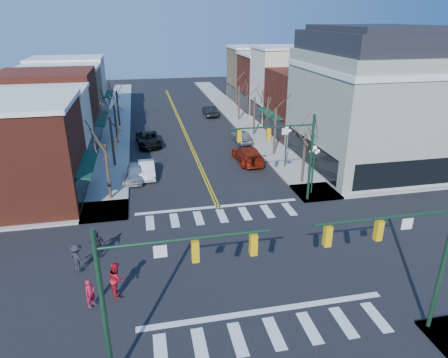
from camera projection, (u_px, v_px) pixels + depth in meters
ground at (242, 261)px, 24.67m from camera, size 160.00×160.00×0.00m
sidewalk_left at (112, 163)px, 41.09m from camera, size 3.50×70.00×0.15m
sidewalk_right at (274, 151)px, 44.43m from camera, size 3.50×70.00×0.15m
bldg_left_brick_a at (11, 156)px, 30.84m from camera, size 10.00×8.50×8.00m
bldg_left_stucco_a at (34, 133)px, 37.95m from camera, size 10.00×7.00×7.50m
bldg_left_brick_b at (50, 110)px, 45.01m from camera, size 10.00×9.00×8.50m
bldg_left_tan at (62, 99)px, 52.61m from camera, size 10.00×7.50×7.80m
bldg_left_stucco_b at (70, 88)px, 59.55m from camera, size 10.00×8.00×8.20m
bldg_right_brick_a at (312, 104)px, 49.44m from camera, size 10.00×8.50×8.00m
bldg_right_stucco at (291, 86)px, 56.08m from camera, size 10.00×7.00×10.00m
bldg_right_brick_b at (273, 83)px, 63.16m from camera, size 10.00×8.00×8.50m
bldg_right_tan at (259, 75)px, 70.31m from camera, size 10.00×8.00×9.00m
victorian_corner at (372, 99)px, 38.44m from camera, size 12.25×14.25×13.30m
traffic_mast_near_left at (151, 282)px, 15.13m from camera, size 6.60×0.28×7.20m
traffic_mast_near_right at (411, 249)px, 17.25m from camera, size 6.60×0.28×7.20m
traffic_mast_far_right at (289, 147)px, 30.65m from camera, size 6.60×0.28×7.20m
lamppost_corner at (314, 162)px, 32.82m from camera, size 0.36×0.36×4.33m
lamppost_midblock at (286, 139)px, 38.70m from camera, size 0.36×0.36×4.33m
tree_left_a at (108, 172)px, 32.13m from camera, size 0.24×0.24×4.76m
tree_left_b at (112, 142)px, 39.32m from camera, size 0.24×0.24×5.04m
tree_left_c at (116, 125)px, 46.66m from camera, size 0.24×0.24×4.55m
tree_left_d at (118, 109)px, 53.84m from camera, size 0.24×0.24×4.90m
tree_right_a at (304, 159)px, 35.37m from camera, size 0.24×0.24×4.62m
tree_right_b at (275, 132)px, 42.51m from camera, size 0.24×0.24×5.18m
tree_right_c at (254, 117)px, 49.82m from camera, size 0.24×0.24×4.83m
tree_right_d at (239, 103)px, 57.03m from camera, size 0.24×0.24×4.97m
car_left_near at (135, 172)px, 36.67m from camera, size 1.99×4.37×1.45m
car_left_mid at (147, 169)px, 37.47m from camera, size 1.52×4.29×1.41m
car_left_far at (149, 139)px, 46.44m from camera, size 3.01×5.70×1.53m
car_right_near at (248, 155)px, 41.06m from camera, size 2.46×5.79×1.66m
car_right_mid at (242, 136)px, 47.62m from camera, size 2.03×4.51×1.51m
car_right_far at (210, 111)px, 60.35m from camera, size 1.67×4.72×1.55m
pedestrian_red_a at (90, 293)px, 20.38m from camera, size 0.66×0.67×1.56m
pedestrian_red_b at (117, 279)px, 21.17m from camera, size 0.85×1.04×1.97m
pedestrian_dark_a at (97, 243)px, 24.69m from camera, size 1.09×0.74×1.71m
pedestrian_dark_b at (77, 258)px, 23.20m from camera, size 1.25×1.26×1.75m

